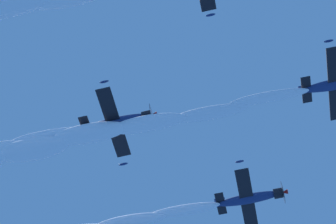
# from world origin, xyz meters

# --- Properties ---
(airplane_left_wingman) EXTENTS (9.07, 8.35, 3.05)m
(airplane_left_wingman) POSITION_xyz_m (-16.55, -4.89, 66.52)
(airplane_left_wingman) COLOR navy
(airplane_slot_tail) EXTENTS (9.05, 8.35, 3.15)m
(airplane_slot_tail) POSITION_xyz_m (-9.30, -21.06, 65.86)
(airplane_slot_tail) COLOR navy
(smoke_trail_lead) EXTENTS (19.37, 44.02, 3.67)m
(smoke_trail_lead) POSITION_xyz_m (-13.41, -30.44, 64.23)
(smoke_trail_lead) COLOR white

